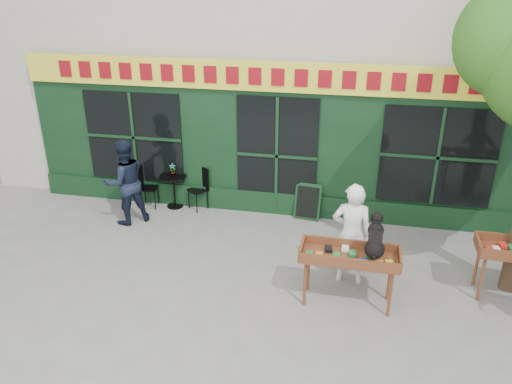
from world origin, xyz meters
TOP-DOWN VIEW (x-y plane):
  - ground at (0.00, 0.00)m, footprint 80.00×80.00m
  - book_cart_center at (1.66, -0.65)m, footprint 1.51×0.64m
  - dog at (2.01, -0.70)m, footprint 0.35×0.60m
  - woman at (1.66, -0.00)m, footprint 0.66×0.44m
  - bistro_table at (-2.30, 2.18)m, footprint 0.60×0.60m
  - bistro_chair_left at (-2.94, 2.07)m, footprint 0.42×0.41m
  - bistro_chair_right at (-1.70, 2.27)m, footprint 0.51×0.51m
  - potted_plant at (-2.30, 2.18)m, footprint 0.17×0.15m
  - man_left at (-3.00, 1.28)m, footprint 1.12×1.12m
  - chalkboard at (0.70, 2.19)m, footprint 0.58×0.26m

SIDE VIEW (x-z plane):
  - ground at x=0.00m, z-range 0.00..0.00m
  - chalkboard at x=0.70m, z-range 0.01..0.79m
  - bistro_table at x=-2.30m, z-range 0.16..0.92m
  - bistro_chair_left at x=-2.94m, z-range 0.08..1.03m
  - bistro_chair_right at x=-1.70m, z-range 0.08..1.03m
  - book_cart_center at x=1.66m, z-range 0.33..1.32m
  - woman at x=1.66m, z-range 0.00..1.80m
  - potted_plant at x=-2.30m, z-range 0.76..1.04m
  - man_left at x=-3.00m, z-range 0.00..1.83m
  - dog at x=2.01m, z-range 0.99..1.59m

